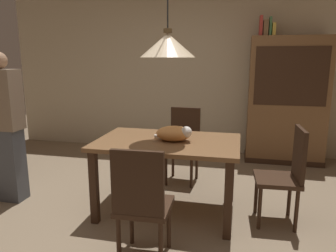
{
  "coord_description": "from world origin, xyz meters",
  "views": [
    {
      "loc": [
        0.74,
        -2.6,
        1.55
      ],
      "look_at": [
        0.03,
        0.56,
        0.85
      ],
      "focal_mm": 33.98,
      "sensor_mm": 36.0,
      "label": 1
    }
  ],
  "objects_px": {
    "pendant_lamp": "(168,45)",
    "book_red_tall": "(261,26)",
    "hutch_bookcase": "(286,103)",
    "book_yellow_short": "(274,30)",
    "dining_table": "(168,150)",
    "chair_right_side": "(286,172)",
    "book_green_slim": "(270,27)",
    "person_standing": "(5,128)",
    "book_brown_thick": "(266,28)",
    "chair_near_front": "(142,201)",
    "chair_far_back": "(183,141)",
    "cat_sleeping": "(175,133)"
  },
  "relations": [
    {
      "from": "dining_table",
      "to": "hutch_bookcase",
      "type": "relative_size",
      "value": 0.76
    },
    {
      "from": "chair_right_side",
      "to": "book_green_slim",
      "type": "bearing_deg",
      "value": 92.26
    },
    {
      "from": "book_green_slim",
      "to": "person_standing",
      "type": "bearing_deg",
      "value": -143.45
    },
    {
      "from": "person_standing",
      "to": "chair_near_front",
      "type": "bearing_deg",
      "value": -23.47
    },
    {
      "from": "chair_near_front",
      "to": "book_red_tall",
      "type": "relative_size",
      "value": 3.32
    },
    {
      "from": "pendant_lamp",
      "to": "person_standing",
      "type": "xyz_separation_m",
      "value": [
        -1.75,
        -0.12,
        -0.85
      ]
    },
    {
      "from": "book_red_tall",
      "to": "book_yellow_short",
      "type": "bearing_deg",
      "value": 0.0
    },
    {
      "from": "pendant_lamp",
      "to": "chair_right_side",
      "type": "bearing_deg",
      "value": 0.2
    },
    {
      "from": "chair_near_front",
      "to": "person_standing",
      "type": "xyz_separation_m",
      "value": [
        -1.76,
        0.76,
        0.3
      ]
    },
    {
      "from": "person_standing",
      "to": "dining_table",
      "type": "bearing_deg",
      "value": 3.76
    },
    {
      "from": "person_standing",
      "to": "book_brown_thick",
      "type": "bearing_deg",
      "value": 37.16
    },
    {
      "from": "chair_right_side",
      "to": "pendant_lamp",
      "type": "relative_size",
      "value": 0.72
    },
    {
      "from": "book_green_slim",
      "to": "hutch_bookcase",
      "type": "bearing_deg",
      "value": -0.28
    },
    {
      "from": "cat_sleeping",
      "to": "book_yellow_short",
      "type": "distance_m",
      "value": 2.49
    },
    {
      "from": "chair_far_back",
      "to": "book_red_tall",
      "type": "distance_m",
      "value": 2.05
    },
    {
      "from": "chair_right_side",
      "to": "cat_sleeping",
      "type": "height_order",
      "value": "chair_right_side"
    },
    {
      "from": "chair_right_side",
      "to": "hutch_bookcase",
      "type": "bearing_deg",
      "value": 83.45
    },
    {
      "from": "cat_sleeping",
      "to": "pendant_lamp",
      "type": "height_order",
      "value": "pendant_lamp"
    },
    {
      "from": "book_green_slim",
      "to": "book_yellow_short",
      "type": "relative_size",
      "value": 1.3
    },
    {
      "from": "pendant_lamp",
      "to": "book_red_tall",
      "type": "relative_size",
      "value": 4.64
    },
    {
      "from": "book_brown_thick",
      "to": "book_green_slim",
      "type": "distance_m",
      "value": 0.06
    },
    {
      "from": "dining_table",
      "to": "pendant_lamp",
      "type": "bearing_deg",
      "value": 90.0
    },
    {
      "from": "chair_near_front",
      "to": "book_brown_thick",
      "type": "relative_size",
      "value": 3.88
    },
    {
      "from": "chair_near_front",
      "to": "book_brown_thick",
      "type": "height_order",
      "value": "book_brown_thick"
    },
    {
      "from": "chair_near_front",
      "to": "cat_sleeping",
      "type": "bearing_deg",
      "value": 85.33
    },
    {
      "from": "dining_table",
      "to": "book_red_tall",
      "type": "height_order",
      "value": "book_red_tall"
    },
    {
      "from": "chair_far_back",
      "to": "chair_right_side",
      "type": "bearing_deg",
      "value": -37.89
    },
    {
      "from": "chair_near_front",
      "to": "person_standing",
      "type": "bearing_deg",
      "value": 156.53
    },
    {
      "from": "hutch_bookcase",
      "to": "book_red_tall",
      "type": "bearing_deg",
      "value": 179.8
    },
    {
      "from": "hutch_bookcase",
      "to": "book_yellow_short",
      "type": "height_order",
      "value": "book_yellow_short"
    },
    {
      "from": "book_yellow_short",
      "to": "hutch_bookcase",
      "type": "bearing_deg",
      "value": -0.34
    },
    {
      "from": "book_red_tall",
      "to": "person_standing",
      "type": "xyz_separation_m",
      "value": [
        -2.68,
        -2.08,
        -1.18
      ]
    },
    {
      "from": "cat_sleeping",
      "to": "hutch_bookcase",
      "type": "height_order",
      "value": "hutch_bookcase"
    },
    {
      "from": "dining_table",
      "to": "pendant_lamp",
      "type": "relative_size",
      "value": 1.08
    },
    {
      "from": "chair_near_front",
      "to": "chair_far_back",
      "type": "xyz_separation_m",
      "value": [
        0.0,
        1.76,
        0.0
      ]
    },
    {
      "from": "chair_near_front",
      "to": "cat_sleeping",
      "type": "distance_m",
      "value": 0.92
    },
    {
      "from": "book_brown_thick",
      "to": "chair_far_back",
      "type": "bearing_deg",
      "value": -132.2
    },
    {
      "from": "cat_sleeping",
      "to": "pendant_lamp",
      "type": "distance_m",
      "value": 0.84
    },
    {
      "from": "chair_far_back",
      "to": "book_yellow_short",
      "type": "relative_size",
      "value": 4.65
    },
    {
      "from": "hutch_bookcase",
      "to": "book_red_tall",
      "type": "distance_m",
      "value": 1.18
    },
    {
      "from": "book_red_tall",
      "to": "person_standing",
      "type": "height_order",
      "value": "book_red_tall"
    },
    {
      "from": "hutch_bookcase",
      "to": "book_yellow_short",
      "type": "xyz_separation_m",
      "value": [
        -0.25,
        0.0,
        1.05
      ]
    },
    {
      "from": "cat_sleeping",
      "to": "book_green_slim",
      "type": "relative_size",
      "value": 1.51
    },
    {
      "from": "chair_far_back",
      "to": "book_yellow_short",
      "type": "distance_m",
      "value": 2.1
    },
    {
      "from": "hutch_bookcase",
      "to": "chair_far_back",
      "type": "bearing_deg",
      "value": -141.18
    },
    {
      "from": "book_yellow_short",
      "to": "pendant_lamp",
      "type": "bearing_deg",
      "value": -119.29
    },
    {
      "from": "chair_near_front",
      "to": "chair_right_side",
      "type": "height_order",
      "value": "same"
    },
    {
      "from": "book_red_tall",
      "to": "person_standing",
      "type": "bearing_deg",
      "value": -142.16
    },
    {
      "from": "hutch_bookcase",
      "to": "book_green_slim",
      "type": "xyz_separation_m",
      "value": [
        -0.3,
        0.0,
        1.09
      ]
    },
    {
      "from": "chair_right_side",
      "to": "book_brown_thick",
      "type": "bearing_deg",
      "value": 94.03
    }
  ]
}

